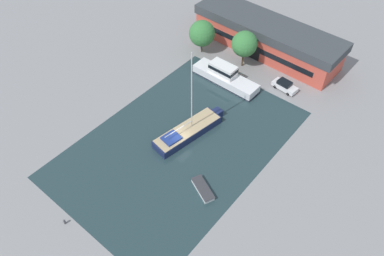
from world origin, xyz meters
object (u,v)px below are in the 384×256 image
(small_dinghy, at_px, (203,189))
(sailboat_moored, at_px, (188,131))
(warehouse_building, at_px, (267,36))
(quay_tree_by_water, at_px, (202,33))
(quay_tree_near_building, at_px, (244,44))
(parked_car, at_px, (285,86))
(motor_cruiser, at_px, (225,76))

(small_dinghy, bearing_deg, sailboat_moored, -105.26)
(warehouse_building, distance_m, quay_tree_by_water, 12.09)
(quay_tree_near_building, bearing_deg, small_dinghy, -66.19)
(quay_tree_near_building, xyz_separation_m, small_dinghy, (11.31, -25.62, -4.27))
(warehouse_building, relative_size, parked_car, 6.48)
(warehouse_building, height_order, quay_tree_near_building, quay_tree_near_building)
(quay_tree_by_water, bearing_deg, quay_tree_near_building, 9.29)
(parked_car, height_order, small_dinghy, parked_car)
(warehouse_building, height_order, sailboat_moored, sailboat_moored)
(warehouse_building, distance_m, small_dinghy, 34.29)
(quay_tree_by_water, relative_size, small_dinghy, 1.46)
(quay_tree_by_water, bearing_deg, motor_cruiser, -27.10)
(quay_tree_near_building, relative_size, sailboat_moored, 0.47)
(parked_car, relative_size, sailboat_moored, 0.31)
(warehouse_building, bearing_deg, sailboat_moored, -82.37)
(parked_car, distance_m, small_dinghy, 24.81)
(quay_tree_near_building, bearing_deg, sailboat_moored, -80.05)
(quay_tree_near_building, height_order, quay_tree_by_water, quay_tree_near_building)
(warehouse_building, height_order, parked_car, warehouse_building)
(quay_tree_near_building, distance_m, quay_tree_by_water, 8.42)
(quay_tree_by_water, xyz_separation_m, small_dinghy, (19.60, -24.27, -3.66))
(quay_tree_near_building, height_order, sailboat_moored, sailboat_moored)
(quay_tree_near_building, height_order, motor_cruiser, quay_tree_near_building)
(parked_car, bearing_deg, motor_cruiser, -56.16)
(quay_tree_by_water, distance_m, small_dinghy, 31.41)
(sailboat_moored, height_order, small_dinghy, sailboat_moored)
(quay_tree_near_building, xyz_separation_m, sailboat_moored, (3.35, -19.12, -3.87))
(parked_car, relative_size, motor_cruiser, 0.36)
(warehouse_building, height_order, small_dinghy, warehouse_building)
(quay_tree_by_water, xyz_separation_m, parked_car, (17.51, 0.45, -3.18))
(quay_tree_by_water, height_order, motor_cruiser, quay_tree_by_water)
(quay_tree_by_water, distance_m, sailboat_moored, 21.49)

